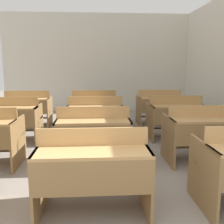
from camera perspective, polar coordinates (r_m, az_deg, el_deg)
wall_back at (r=8.59m, az=-3.18°, el=10.56°), size 5.95×0.06×3.11m
bench_front_center at (r=2.62m, az=-4.18°, el=-12.32°), size 1.07×0.74×0.88m
bench_second_center at (r=3.90m, az=-4.09°, el=-4.80°), size 1.07×0.74×0.88m
bench_second_right at (r=4.22m, az=19.15°, el=-4.19°), size 1.07×0.74×0.88m
bench_third_left at (r=5.43m, az=-21.21°, el=-1.25°), size 1.07×0.74×0.88m
bench_third_center at (r=5.18m, az=-3.66°, el=-1.09°), size 1.07×0.74×0.88m
bench_third_right at (r=5.44m, az=13.70°, el=-0.83°), size 1.07×0.74×0.88m
bench_back_left at (r=6.68m, az=-17.91°, el=0.93°), size 1.07×0.74×0.88m
bench_back_center at (r=6.48m, az=-3.93°, el=1.13°), size 1.07×0.74×0.88m
bench_back_right at (r=6.68m, az=10.29°, el=1.26°), size 1.07×0.74×0.88m
wastepaper_bin at (r=7.73m, az=17.39°, el=-0.12°), size 0.22×0.22×0.34m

